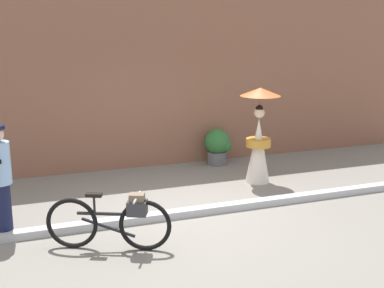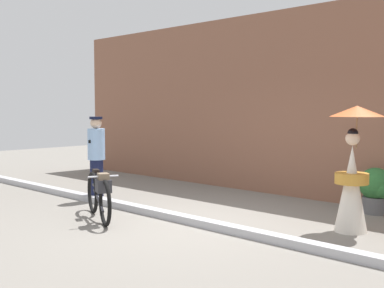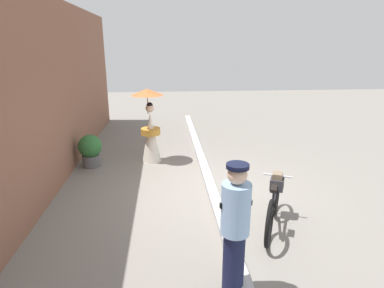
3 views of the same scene
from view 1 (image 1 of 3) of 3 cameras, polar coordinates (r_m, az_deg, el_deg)
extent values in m
plane|color=gray|center=(8.34, -0.90, -8.16)|extent=(30.00, 30.00, 0.00)
cube|color=brown|center=(11.04, -6.79, 7.36)|extent=(14.00, 0.40, 3.87)
cube|color=#B2B2B7|center=(8.32, -0.90, -7.78)|extent=(14.00, 0.20, 0.12)
torus|color=black|center=(7.05, -5.31, -9.13)|extent=(0.69, 0.36, 0.73)
torus|color=black|center=(7.28, -13.38, -8.69)|extent=(0.69, 0.36, 0.73)
cube|color=black|center=(7.09, -9.46, -7.78)|extent=(0.80, 0.39, 0.04)
cube|color=black|center=(7.16, -9.40, -9.28)|extent=(0.70, 0.34, 0.27)
cylinder|color=black|center=(7.10, -10.96, -6.82)|extent=(0.03, 0.03, 0.30)
cube|color=black|center=(7.05, -11.01, -5.67)|extent=(0.24, 0.17, 0.05)
cylinder|color=silver|center=(6.92, -6.22, -5.99)|extent=(0.23, 0.45, 0.03)
cube|color=#333338|center=(6.97, -6.19, -7.16)|extent=(0.33, 0.31, 0.20)
cube|color=#72604C|center=(6.93, -6.22, -6.15)|extent=(0.25, 0.23, 0.14)
cylinder|color=#141938|center=(7.92, -20.57, -7.05)|extent=(0.26, 0.26, 0.82)
cone|color=silver|center=(10.05, 7.47, -0.70)|extent=(0.48, 0.48, 1.29)
cylinder|color=#C1842D|center=(10.02, 7.50, 0.17)|extent=(0.49, 0.49, 0.16)
sphere|color=beige|center=(9.90, 7.60, 3.52)|extent=(0.21, 0.21, 0.21)
sphere|color=black|center=(9.89, 7.61, 3.93)|extent=(0.16, 0.16, 0.16)
cylinder|color=olive|center=(9.94, 7.67, 4.28)|extent=(0.02, 0.02, 0.55)
cone|color=orange|center=(9.90, 7.71, 5.85)|extent=(0.79, 0.79, 0.16)
cylinder|color=#59595B|center=(11.37, 2.83, -1.57)|extent=(0.43, 0.43, 0.29)
sphere|color=#2D6B33|center=(11.28, 2.85, 0.27)|extent=(0.57, 0.57, 0.57)
sphere|color=#2D6B33|center=(11.28, 3.68, -0.12)|extent=(0.31, 0.31, 0.31)
camera|label=2|loc=(8.02, 55.36, -1.12)|focal=45.19mm
camera|label=3|loc=(8.92, -43.34, 8.85)|focal=30.18mm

